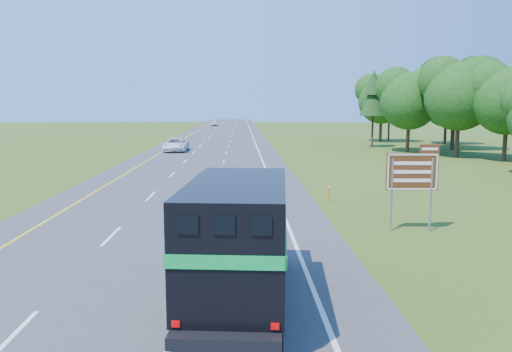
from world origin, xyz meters
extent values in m
cube|color=#38383A|center=(0.00, 50.00, 0.02)|extent=(15.00, 260.00, 0.04)
cube|color=yellow|center=(-5.50, 50.00, 0.04)|extent=(0.15, 260.00, 0.01)
cube|color=white|center=(5.50, 50.00, 0.04)|extent=(0.15, 260.00, 0.01)
cylinder|color=black|center=(2.66, 7.11, 0.56)|extent=(0.42, 1.07, 1.04)
cylinder|color=black|center=(4.65, 6.94, 0.56)|extent=(0.42, 1.07, 1.04)
cylinder|color=black|center=(2.27, 2.57, 0.56)|extent=(0.42, 1.07, 1.04)
cylinder|color=black|center=(4.26, 2.40, 0.56)|extent=(0.42, 1.07, 1.04)
cylinder|color=black|center=(2.17, 1.44, 0.56)|extent=(0.42, 1.07, 1.04)
cylinder|color=black|center=(4.16, 1.27, 0.56)|extent=(0.42, 1.07, 1.04)
cube|color=black|center=(3.40, 4.00, 0.68)|extent=(2.92, 7.77, 0.27)
cube|color=black|center=(3.65, 6.93, 1.71)|extent=(2.46, 1.90, 1.80)
cube|color=black|center=(3.72, 7.80, 2.19)|extent=(2.09, 0.23, 0.57)
cube|color=black|center=(3.34, 3.34, 2.12)|extent=(2.84, 5.69, 2.61)
cube|color=#089E3E|center=(3.10, 0.57, 2.25)|extent=(2.37, 0.24, 0.28)
cube|color=#089E3E|center=(2.14, 3.44, 2.25)|extent=(0.51, 5.49, 0.28)
cube|color=#089E3E|center=(4.54, 3.23, 2.25)|extent=(0.51, 5.49, 0.28)
cube|color=black|center=(2.39, 0.63, 2.99)|extent=(0.43, 0.07, 0.38)
cube|color=black|center=(3.10, 0.57, 2.99)|extent=(0.43, 0.07, 0.38)
cube|color=black|center=(3.81, 0.51, 2.99)|extent=(0.43, 0.07, 0.38)
cube|color=black|center=(3.11, 0.69, 0.32)|extent=(2.19, 0.30, 0.09)
cube|color=#B20505|center=(2.11, 0.66, 0.95)|extent=(0.17, 0.05, 0.13)
cube|color=#B20505|center=(4.10, 0.49, 0.95)|extent=(0.17, 0.05, 0.13)
imported|color=white|center=(-4.01, 48.66, 0.81)|extent=(2.55, 5.51, 1.53)
imported|color=silver|center=(-3.28, 119.66, 0.75)|extent=(1.84, 4.24, 1.43)
cylinder|color=gray|center=(9.78, 11.64, 1.55)|extent=(0.10, 0.10, 3.11)
cylinder|color=gray|center=(11.44, 11.57, 1.55)|extent=(0.10, 0.10, 3.11)
cube|color=#502511|center=(10.61, 11.61, 2.54)|extent=(2.18, 0.16, 1.55)
cube|color=#502511|center=(11.28, 11.58, 3.50)|extent=(0.83, 0.10, 0.37)
cube|color=white|center=(10.61, 11.57, 2.54)|extent=(2.07, 0.11, 1.49)
cube|color=orange|center=(8.23, 17.84, 0.58)|extent=(0.08, 0.04, 1.16)
cube|color=white|center=(8.23, 17.84, 0.89)|extent=(0.09, 0.05, 0.13)
camera|label=1|loc=(3.43, -8.85, 5.30)|focal=35.00mm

